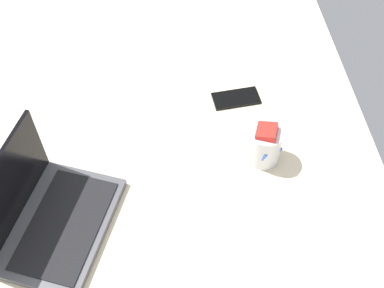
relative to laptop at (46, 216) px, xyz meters
The scene contains 4 objects.
bed_mattress 24.20cm from the laptop, 74.28° to the right, with size 180.00×140.00×18.00cm, color beige.
laptop is the anchor object (origin of this frame).
snack_cup 59.00cm from the laptop, 75.19° to the right, with size 9.35×9.00×13.17cm.
cell_phone 64.96cm from the laptop, 54.85° to the right, with size 6.80×14.00×0.80cm, color black.
Camera 1 is at (-68.71, -10.06, 129.78)cm, focal length 46.71 mm.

